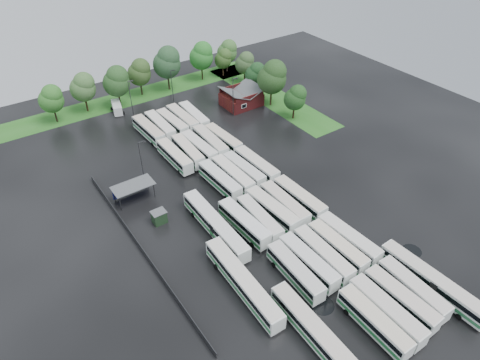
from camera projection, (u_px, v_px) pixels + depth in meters
ground at (268, 226)px, 80.51m from camera, size 160.00×160.00×0.00m
brick_building at (241, 99)px, 118.16m from camera, size 10.07×8.60×5.39m
wash_shed at (132, 187)px, 85.20m from camera, size 8.20×4.20×3.58m
utility_hut at (159, 217)px, 80.53m from camera, size 2.70×2.20×2.62m
grass_strip_north at (136, 96)px, 123.61m from camera, size 80.00×10.00×0.01m
grass_strip_east at (270, 96)px, 123.87m from camera, size 10.00×50.00×0.01m
west_fence at (141, 248)px, 75.24m from camera, size 0.10×50.00×1.20m
bus_r0c1 at (374, 322)px, 61.84m from camera, size 2.95×12.46×3.45m
bus_r0c2 at (386, 311)px, 63.18m from camera, size 2.89×12.92×3.59m
bus_r0c3 at (401, 299)px, 64.94m from camera, size 2.81×12.52×3.47m
bus_r0c4 at (413, 289)px, 66.47m from camera, size 3.12×12.45×3.44m
bus_r1c0 at (295, 272)px, 69.26m from camera, size 3.23×12.48×3.44m
bus_r1c1 at (308, 262)px, 70.87m from camera, size 2.69×12.50×3.48m
bus_r1c2 at (323, 255)px, 72.06m from camera, size 3.06×12.77×3.54m
bus_r1c3 at (337, 247)px, 73.59m from camera, size 2.71×12.38×3.44m
bus_r1c4 at (348, 239)px, 75.02m from camera, size 3.25×12.88×3.56m
bus_r2c0 at (244, 223)px, 78.29m from camera, size 3.19×12.90×3.57m
bus_r2c1 at (259, 219)px, 79.33m from camera, size 3.20×12.30×3.39m
bus_r2c2 at (272, 210)px, 81.15m from camera, size 3.35×12.90×3.56m
bus_r2c3 at (284, 204)px, 82.52m from camera, size 2.89×12.61×3.50m
bus_r2c4 at (299, 198)px, 83.91m from camera, size 3.04×12.85×3.56m
bus_r3c1 at (220, 180)px, 88.63m from camera, size 3.01×12.61×3.49m
bus_r3c2 at (233, 175)px, 90.01m from camera, size 2.77×12.68×3.52m
bus_r3c3 at (244, 170)px, 91.55m from camera, size 3.08×12.28×3.39m
bus_r3c4 at (256, 165)px, 92.81m from camera, size 3.04×12.82×3.55m
bus_r4c0 at (175, 156)px, 95.68m from camera, size 2.76×12.49×3.47m
bus_r4c1 at (188, 151)px, 97.37m from camera, size 3.18×12.29×3.39m
bus_r4c2 at (199, 147)px, 98.65m from camera, size 2.98×12.43×3.44m
bus_r4c3 at (210, 142)px, 100.26m from camera, size 3.24×12.97×3.58m
bus_r4c4 at (223, 139)px, 101.50m from camera, size 3.14×12.27×3.39m
bus_r5c0 at (149, 130)px, 104.59m from camera, size 3.09×12.76×3.53m
bus_r5c1 at (160, 126)px, 106.30m from camera, size 2.85×12.66×3.51m
bus_r5c2 at (172, 123)px, 107.60m from camera, size 3.09×12.33×3.41m
bus_r5c3 at (183, 119)px, 109.17m from camera, size 2.77×12.69×3.53m
bus_r5c4 at (194, 116)px, 110.23m from camera, size 3.30×12.75×3.52m
artic_bus_west_a at (318, 336)px, 60.02m from camera, size 3.22×18.76×3.47m
artic_bus_west_b at (215, 225)px, 77.81m from camera, size 3.09×19.29×3.57m
artic_bus_west_c at (243, 282)px, 67.45m from camera, size 3.46×19.18×3.54m
artic_bus_east at (432, 282)px, 67.62m from camera, size 3.17×18.36×3.39m
minibus at (117, 107)px, 115.11m from camera, size 3.67×6.39×2.63m
tree_north_0 at (51, 98)px, 107.87m from camera, size 6.25×6.25×10.35m
tree_north_1 at (83, 87)px, 112.25m from camera, size 6.68×6.68×11.06m
tree_north_2 at (117, 81)px, 113.88m from camera, size 7.18×7.18×11.89m
tree_north_3 at (140, 72)px, 120.21m from camera, size 6.56×6.56×10.87m
tree_north_4 at (167, 62)px, 122.16m from camera, size 7.93×7.93×13.13m
tree_north_5 at (202, 55)px, 128.21m from camera, size 7.20×7.20×11.93m
tree_north_6 at (228, 51)px, 133.91m from camera, size 6.22×6.22×10.29m
tree_east_0 at (296, 97)px, 109.70m from camera, size 5.67×5.67×9.39m
tree_east_1 at (273, 77)px, 114.18m from camera, size 7.89×7.89×13.07m
tree_east_2 at (256, 74)px, 121.59m from camera, size 5.66×5.65×9.35m
tree_east_3 at (245, 63)px, 127.70m from camera, size 5.74×5.74×9.50m
tree_east_4 at (224, 58)px, 131.73m from camera, size 5.25×5.25×8.70m
lamp_post_ne at (233, 95)px, 110.70m from camera, size 1.63×0.32×10.57m
lamp_post_nw at (142, 162)px, 86.18m from camera, size 1.69×0.33×10.97m
lamp_post_back_w at (131, 96)px, 110.58m from camera, size 1.56×0.30×10.10m
lamp_post_back_e at (172, 84)px, 117.57m from camera, size 1.44×0.28×9.35m
puddle_0 at (322, 305)px, 66.35m from camera, size 3.90×3.90×0.01m
puddle_1 at (375, 284)px, 69.67m from camera, size 2.71×2.71×0.01m
puddle_2 at (233, 243)px, 77.05m from camera, size 6.49×6.49×0.01m
puddle_3 at (292, 224)px, 80.84m from camera, size 3.60×3.60×0.01m
puddle_4 at (412, 251)px, 75.43m from camera, size 3.45×3.45×0.01m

